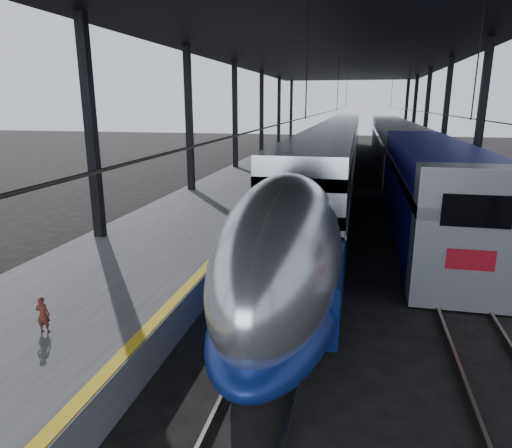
% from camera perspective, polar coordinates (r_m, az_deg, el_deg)
% --- Properties ---
extents(ground, '(160.00, 160.00, 0.00)m').
position_cam_1_polar(ground, '(12.36, -6.87, -14.02)').
color(ground, black).
rests_on(ground, ground).
extents(platform, '(6.00, 80.00, 1.00)m').
position_cam_1_polar(platform, '(31.50, -0.88, 4.92)').
color(platform, '#4C4C4F').
rests_on(platform, ground).
extents(yellow_strip, '(0.30, 80.00, 0.01)m').
position_cam_1_polar(yellow_strip, '(30.89, 4.20, 5.63)').
color(yellow_strip, yellow).
rests_on(yellow_strip, platform).
extents(rails, '(6.52, 80.00, 0.16)m').
position_cam_1_polar(rails, '(30.74, 13.81, 3.44)').
color(rails, slate).
rests_on(rails, ground).
extents(canopy, '(18.00, 75.00, 9.47)m').
position_cam_1_polar(canopy, '(30.39, 9.70, 20.66)').
color(canopy, black).
rests_on(canopy, ground).
extents(tgv_train, '(3.07, 65.20, 4.40)m').
position_cam_1_polar(tgv_train, '(38.48, 10.07, 8.85)').
color(tgv_train, '#B8BAC0').
rests_on(tgv_train, ground).
extents(second_train, '(3.09, 56.05, 4.25)m').
position_cam_1_polar(second_train, '(40.80, 17.35, 8.89)').
color(second_train, navy).
rests_on(second_train, ground).
extents(child, '(0.33, 0.25, 0.84)m').
position_cam_1_polar(child, '(11.32, -25.09, -10.22)').
color(child, '#4D2319').
rests_on(child, platform).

